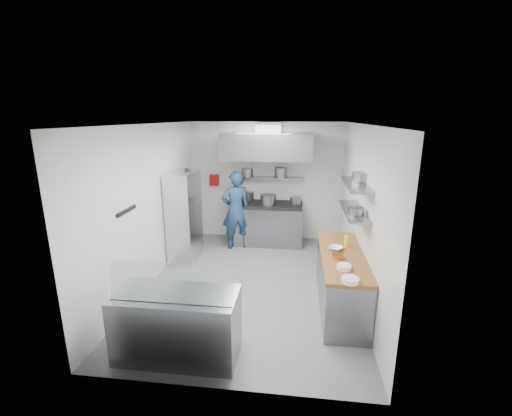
# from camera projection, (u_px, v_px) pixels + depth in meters

# --- Properties ---
(floor) EXTENTS (5.00, 5.00, 0.00)m
(floor) POSITION_uv_depth(u_px,v_px,m) (252.00, 283.00, 6.19)
(floor) COLOR #5D5D5F
(floor) RESTS_ON ground
(ceiling) EXTENTS (5.00, 5.00, 0.00)m
(ceiling) POSITION_uv_depth(u_px,v_px,m) (251.00, 124.00, 5.46)
(ceiling) COLOR silver
(ceiling) RESTS_ON wall_back
(wall_back) EXTENTS (3.60, 2.80, 0.02)m
(wall_back) POSITION_uv_depth(u_px,v_px,m) (266.00, 182.00, 8.22)
(wall_back) COLOR white
(wall_back) RESTS_ON floor
(wall_front) EXTENTS (3.60, 2.80, 0.02)m
(wall_front) POSITION_uv_depth(u_px,v_px,m) (218.00, 273.00, 3.43)
(wall_front) COLOR white
(wall_front) RESTS_ON floor
(wall_left) EXTENTS (2.80, 5.00, 0.02)m
(wall_left) POSITION_uv_depth(u_px,v_px,m) (151.00, 205.00, 6.04)
(wall_left) COLOR white
(wall_left) RESTS_ON floor
(wall_right) EXTENTS (2.80, 5.00, 0.02)m
(wall_right) POSITION_uv_depth(u_px,v_px,m) (360.00, 212.00, 5.61)
(wall_right) COLOR white
(wall_right) RESTS_ON floor
(gas_range) EXTENTS (1.60, 0.80, 0.90)m
(gas_range) POSITION_uv_depth(u_px,v_px,m) (268.00, 224.00, 8.07)
(gas_range) COLOR gray
(gas_range) RESTS_ON floor
(cooktop) EXTENTS (1.57, 0.78, 0.06)m
(cooktop) POSITION_uv_depth(u_px,v_px,m) (268.00, 205.00, 7.94)
(cooktop) COLOR black
(cooktop) RESTS_ON gas_range
(stock_pot_left) EXTENTS (0.29, 0.29, 0.20)m
(stock_pot_left) POSITION_uv_depth(u_px,v_px,m) (248.00, 195.00, 8.32)
(stock_pot_left) COLOR slate
(stock_pot_left) RESTS_ON cooktop
(stock_pot_mid) EXTENTS (0.36, 0.36, 0.24)m
(stock_pot_mid) POSITION_uv_depth(u_px,v_px,m) (268.00, 200.00, 7.78)
(stock_pot_mid) COLOR slate
(stock_pot_mid) RESTS_ON cooktop
(stock_pot_right) EXTENTS (0.25, 0.25, 0.16)m
(stock_pot_right) POSITION_uv_depth(u_px,v_px,m) (295.00, 201.00, 7.88)
(stock_pot_right) COLOR slate
(stock_pot_right) RESTS_ON cooktop
(over_range_shelf) EXTENTS (1.60, 0.30, 0.04)m
(over_range_shelf) POSITION_uv_depth(u_px,v_px,m) (269.00, 178.00, 8.02)
(over_range_shelf) COLOR gray
(over_range_shelf) RESTS_ON wall_back
(shelf_pot_a) EXTENTS (0.28, 0.28, 0.18)m
(shelf_pot_a) POSITION_uv_depth(u_px,v_px,m) (247.00, 172.00, 8.18)
(shelf_pot_a) COLOR slate
(shelf_pot_a) RESTS_ON over_range_shelf
(shelf_pot_b) EXTENTS (0.28, 0.28, 0.22)m
(shelf_pot_b) POSITION_uv_depth(u_px,v_px,m) (280.00, 173.00, 7.97)
(shelf_pot_b) COLOR slate
(shelf_pot_b) RESTS_ON over_range_shelf
(extractor_hood) EXTENTS (1.90, 1.15, 0.55)m
(extractor_hood) POSITION_uv_depth(u_px,v_px,m) (268.00, 146.00, 7.42)
(extractor_hood) COLOR gray
(extractor_hood) RESTS_ON wall_back
(hood_duct) EXTENTS (0.55, 0.55, 0.24)m
(hood_duct) POSITION_uv_depth(u_px,v_px,m) (269.00, 127.00, 7.54)
(hood_duct) COLOR slate
(hood_duct) RESTS_ON extractor_hood
(red_firebox) EXTENTS (0.22, 0.10, 0.26)m
(red_firebox) POSITION_uv_depth(u_px,v_px,m) (214.00, 180.00, 8.30)
(red_firebox) COLOR #A80D15
(red_firebox) RESTS_ON wall_back
(chef) EXTENTS (0.76, 0.65, 1.77)m
(chef) POSITION_uv_depth(u_px,v_px,m) (236.00, 210.00, 7.66)
(chef) COLOR navy
(chef) RESTS_ON floor
(wire_rack) EXTENTS (0.50, 0.90, 1.85)m
(wire_rack) POSITION_uv_depth(u_px,v_px,m) (184.00, 217.00, 7.03)
(wire_rack) COLOR silver
(wire_rack) RESTS_ON floor
(rack_bin_a) EXTENTS (0.15, 0.18, 0.16)m
(rack_bin_a) POSITION_uv_depth(u_px,v_px,m) (187.00, 220.00, 7.21)
(rack_bin_a) COLOR white
(rack_bin_a) RESTS_ON wire_rack
(rack_bin_b) EXTENTS (0.14, 0.18, 0.16)m
(rack_bin_b) POSITION_uv_depth(u_px,v_px,m) (191.00, 193.00, 7.45)
(rack_bin_b) COLOR yellow
(rack_bin_b) RESTS_ON wire_rack
(rack_jar) EXTENTS (0.12, 0.12, 0.18)m
(rack_jar) POSITION_uv_depth(u_px,v_px,m) (188.00, 173.00, 6.99)
(rack_jar) COLOR black
(rack_jar) RESTS_ON wire_rack
(knife_strip) EXTENTS (0.04, 0.55, 0.05)m
(knife_strip) POSITION_uv_depth(u_px,v_px,m) (127.00, 211.00, 5.13)
(knife_strip) COLOR black
(knife_strip) RESTS_ON wall_left
(prep_counter_base) EXTENTS (0.62, 2.00, 0.84)m
(prep_counter_base) POSITION_uv_depth(u_px,v_px,m) (341.00, 282.00, 5.33)
(prep_counter_base) COLOR gray
(prep_counter_base) RESTS_ON floor
(prep_counter_top) EXTENTS (0.65, 2.04, 0.06)m
(prep_counter_top) POSITION_uv_depth(u_px,v_px,m) (343.00, 255.00, 5.21)
(prep_counter_top) COLOR brown
(prep_counter_top) RESTS_ON prep_counter_base
(plate_stack_a) EXTENTS (0.22, 0.22, 0.06)m
(plate_stack_a) POSITION_uv_depth(u_px,v_px,m) (350.00, 280.00, 4.30)
(plate_stack_a) COLOR white
(plate_stack_a) RESTS_ON prep_counter_top
(plate_stack_b) EXTENTS (0.20, 0.20, 0.06)m
(plate_stack_b) POSITION_uv_depth(u_px,v_px,m) (344.00, 267.00, 4.67)
(plate_stack_b) COLOR white
(plate_stack_b) RESTS_ON prep_counter_top
(copper_pan) EXTENTS (0.17, 0.17, 0.06)m
(copper_pan) POSITION_uv_depth(u_px,v_px,m) (338.00, 256.00, 5.02)
(copper_pan) COLOR #CD7739
(copper_pan) RESTS_ON prep_counter_top
(squeeze_bottle) EXTENTS (0.07, 0.07, 0.18)m
(squeeze_bottle) POSITION_uv_depth(u_px,v_px,m) (346.00, 241.00, 5.47)
(squeeze_bottle) COLOR yellow
(squeeze_bottle) RESTS_ON prep_counter_top
(mixing_bowl) EXTENTS (0.28, 0.28, 0.05)m
(mixing_bowl) POSITION_uv_depth(u_px,v_px,m) (336.00, 248.00, 5.35)
(mixing_bowl) COLOR white
(mixing_bowl) RESTS_ON prep_counter_top
(wall_shelf_lower) EXTENTS (0.30, 1.30, 0.04)m
(wall_shelf_lower) POSITION_uv_depth(u_px,v_px,m) (353.00, 211.00, 5.31)
(wall_shelf_lower) COLOR gray
(wall_shelf_lower) RESTS_ON wall_right
(wall_shelf_upper) EXTENTS (0.30, 1.30, 0.04)m
(wall_shelf_upper) POSITION_uv_depth(u_px,v_px,m) (355.00, 184.00, 5.20)
(wall_shelf_upper) COLOR gray
(wall_shelf_upper) RESTS_ON wall_right
(shelf_pot_c) EXTENTS (0.23, 0.23, 0.10)m
(shelf_pot_c) POSITION_uv_depth(u_px,v_px,m) (356.00, 211.00, 5.06)
(shelf_pot_c) COLOR slate
(shelf_pot_c) RESTS_ON wall_shelf_lower
(shelf_pot_d) EXTENTS (0.28, 0.28, 0.14)m
(shelf_pot_d) POSITION_uv_depth(u_px,v_px,m) (361.00, 177.00, 5.31)
(shelf_pot_d) COLOR slate
(shelf_pot_d) RESTS_ON wall_shelf_upper
(display_case) EXTENTS (1.50, 0.70, 0.85)m
(display_case) POSITION_uv_depth(u_px,v_px,m) (178.00, 325.00, 4.24)
(display_case) COLOR gray
(display_case) RESTS_ON floor
(display_glass) EXTENTS (1.47, 0.19, 0.42)m
(display_glass) POSITION_uv_depth(u_px,v_px,m) (171.00, 282.00, 3.95)
(display_glass) COLOR silver
(display_glass) RESTS_ON display_case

